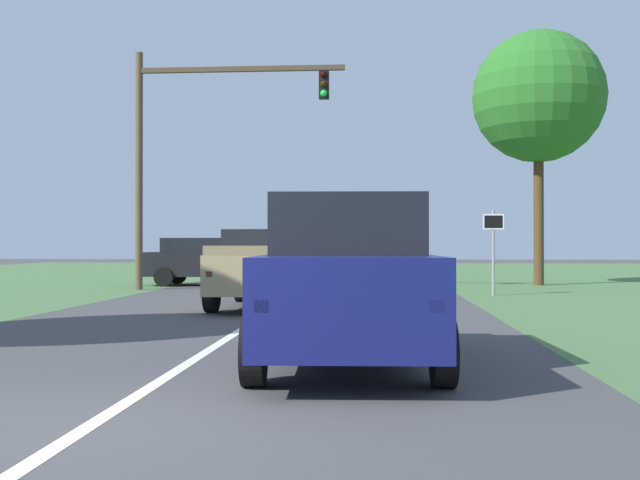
{
  "coord_description": "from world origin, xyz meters",
  "views": [
    {
      "loc": [
        2.31,
        -5.96,
        1.47
      ],
      "look_at": [
        0.68,
        16.33,
        1.61
      ],
      "focal_mm": 42.63,
      "sensor_mm": 36.0,
      "label": 1
    }
  ],
  "objects_px": {
    "pickup_truck_lead": "(269,267)",
    "keep_moving_sign": "(493,241)",
    "crossing_suv_far": "(208,260)",
    "red_suv_near": "(347,278)",
    "traffic_light": "(191,134)",
    "oak_tree_right": "(538,97)"
  },
  "relations": [
    {
      "from": "keep_moving_sign",
      "to": "oak_tree_right",
      "type": "height_order",
      "value": "oak_tree_right"
    },
    {
      "from": "red_suv_near",
      "to": "traffic_light",
      "type": "distance_m",
      "value": 16.4
    },
    {
      "from": "red_suv_near",
      "to": "pickup_truck_lead",
      "type": "height_order",
      "value": "red_suv_near"
    },
    {
      "from": "pickup_truck_lead",
      "to": "red_suv_near",
      "type": "bearing_deg",
      "value": -75.42
    },
    {
      "from": "traffic_light",
      "to": "crossing_suv_far",
      "type": "relative_size",
      "value": 1.7
    },
    {
      "from": "keep_moving_sign",
      "to": "oak_tree_right",
      "type": "xyz_separation_m",
      "value": [
        2.51,
        5.8,
        5.23
      ]
    },
    {
      "from": "keep_moving_sign",
      "to": "oak_tree_right",
      "type": "bearing_deg",
      "value": 66.6
    },
    {
      "from": "pickup_truck_lead",
      "to": "crossing_suv_far",
      "type": "height_order",
      "value": "pickup_truck_lead"
    },
    {
      "from": "traffic_light",
      "to": "red_suv_near",
      "type": "bearing_deg",
      "value": -69.29
    },
    {
      "from": "oak_tree_right",
      "to": "crossing_suv_far",
      "type": "relative_size",
      "value": 2.02
    },
    {
      "from": "traffic_light",
      "to": "crossing_suv_far",
      "type": "height_order",
      "value": "traffic_light"
    },
    {
      "from": "traffic_light",
      "to": "oak_tree_right",
      "type": "bearing_deg",
      "value": 17.48
    },
    {
      "from": "pickup_truck_lead",
      "to": "traffic_light",
      "type": "distance_m",
      "value": 8.53
    },
    {
      "from": "pickup_truck_lead",
      "to": "traffic_light",
      "type": "xyz_separation_m",
      "value": [
        -3.48,
        6.62,
        4.12
      ]
    },
    {
      "from": "pickup_truck_lead",
      "to": "keep_moving_sign",
      "type": "height_order",
      "value": "keep_moving_sign"
    },
    {
      "from": "oak_tree_right",
      "to": "pickup_truck_lead",
      "type": "bearing_deg",
      "value": -129.05
    },
    {
      "from": "traffic_light",
      "to": "keep_moving_sign",
      "type": "height_order",
      "value": "traffic_light"
    },
    {
      "from": "red_suv_near",
      "to": "keep_moving_sign",
      "type": "distance_m",
      "value": 13.37
    },
    {
      "from": "oak_tree_right",
      "to": "keep_moving_sign",
      "type": "bearing_deg",
      "value": -113.4
    },
    {
      "from": "pickup_truck_lead",
      "to": "keep_moving_sign",
      "type": "bearing_deg",
      "value": 37.72
    },
    {
      "from": "keep_moving_sign",
      "to": "crossing_suv_far",
      "type": "xyz_separation_m",
      "value": [
        -9.42,
        4.81,
        -0.68
      ]
    },
    {
      "from": "keep_moving_sign",
      "to": "crossing_suv_far",
      "type": "distance_m",
      "value": 10.6
    }
  ]
}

